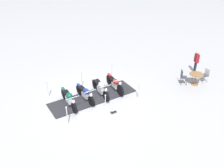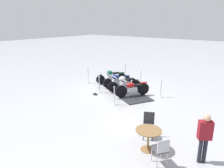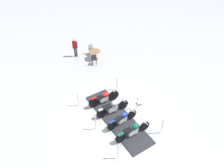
% 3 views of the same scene
% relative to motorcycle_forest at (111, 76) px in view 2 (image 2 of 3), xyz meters
% --- Properties ---
extents(ground_plane, '(80.00, 80.00, 0.00)m').
position_rel_motorcycle_forest_xyz_m(ground_plane, '(-0.68, -1.37, -0.51)').
color(ground_plane, '#B2B2B7').
extents(display_platform, '(3.82, 5.38, 0.05)m').
position_rel_motorcycle_forest_xyz_m(display_platform, '(-0.68, -1.37, -0.48)').
color(display_platform, '#28282D').
rests_on(display_platform, ground_plane).
extents(motorcycle_forest, '(1.98, 1.27, 0.90)m').
position_rel_motorcycle_forest_xyz_m(motorcycle_forest, '(0.00, 0.00, 0.00)').
color(motorcycle_forest, black).
rests_on(motorcycle_forest, display_platform).
extents(motorcycle_navy, '(1.92, 1.09, 0.91)m').
position_rel_motorcycle_forest_xyz_m(motorcycle_navy, '(-0.47, -0.91, -0.01)').
color(motorcycle_navy, black).
rests_on(motorcycle_navy, display_platform).
extents(motorcycle_chrome, '(1.91, 1.28, 0.95)m').
position_rel_motorcycle_forest_xyz_m(motorcycle_chrome, '(-0.94, -1.81, 0.04)').
color(motorcycle_chrome, black).
rests_on(motorcycle_chrome, display_platform).
extents(motorcycle_maroon, '(1.85, 1.24, 1.02)m').
position_rel_motorcycle_forest_xyz_m(motorcycle_maroon, '(-1.42, -2.71, 0.01)').
color(motorcycle_maroon, black).
rests_on(motorcycle_maroon, display_platform).
extents(stanchion_right_front, '(0.31, 0.31, 1.11)m').
position_rel_motorcycle_forest_xyz_m(stanchion_right_front, '(-0.94, 1.29, -0.13)').
color(stanchion_right_front, silver).
rests_on(stanchion_right_front, ground_plane).
extents(stanchion_right_rear, '(0.30, 0.30, 1.01)m').
position_rel_motorcycle_forest_xyz_m(stanchion_right_rear, '(-3.02, -2.67, -0.16)').
color(stanchion_right_rear, silver).
rests_on(stanchion_right_rear, ground_plane).
extents(stanchion_left_rear, '(0.30, 0.30, 1.03)m').
position_rel_motorcycle_forest_xyz_m(stanchion_left_rear, '(-0.41, -4.04, -0.15)').
color(stanchion_left_rear, silver).
rests_on(stanchion_left_rear, ground_plane).
extents(stanchion_left_mid, '(0.35, 0.35, 1.12)m').
position_rel_motorcycle_forest_xyz_m(stanchion_left_mid, '(0.63, -2.06, -0.16)').
color(stanchion_left_mid, silver).
rests_on(stanchion_left_mid, ground_plane).
extents(stanchion_left_front, '(0.36, 0.36, 1.13)m').
position_rel_motorcycle_forest_xyz_m(stanchion_left_front, '(1.66, -0.08, -0.17)').
color(stanchion_left_front, silver).
rests_on(stanchion_left_front, ground_plane).
extents(stanchion_right_mid, '(0.34, 0.34, 1.04)m').
position_rel_motorcycle_forest_xyz_m(stanchion_right_mid, '(-1.98, -0.69, -0.19)').
color(stanchion_right_mid, silver).
rests_on(stanchion_right_mid, ground_plane).
extents(info_placard, '(0.37, 0.40, 0.22)m').
position_rel_motorcycle_forest_xyz_m(info_placard, '(-2.46, -0.74, -0.43)').
color(info_placard, '#333338').
rests_on(info_placard, ground_plane).
extents(cafe_table, '(0.88, 0.88, 0.76)m').
position_rel_motorcycle_forest_xyz_m(cafe_table, '(-5.50, -6.05, 0.07)').
color(cafe_table, olive).
rests_on(cafe_table, ground_plane).
extents(cafe_chair_near_table, '(0.55, 0.55, 0.92)m').
position_rel_motorcycle_forest_xyz_m(cafe_chair_near_table, '(-5.95, -6.74, 0.03)').
color(cafe_chair_near_table, '#B7B7BC').
rests_on(cafe_chair_near_table, ground_plane).
extents(cafe_chair_across_table, '(0.54, 0.54, 0.99)m').
position_rel_motorcycle_forest_xyz_m(cafe_chair_across_table, '(-4.77, -5.66, 0.07)').
color(cafe_chair_across_table, '#2D2D33').
rests_on(cafe_chair_across_table, ground_plane).
extents(bystander_person, '(0.41, 0.45, 1.63)m').
position_rel_motorcycle_forest_xyz_m(bystander_person, '(-5.05, -7.68, 0.47)').
color(bystander_person, '#23232D').
rests_on(bystander_person, ground_plane).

